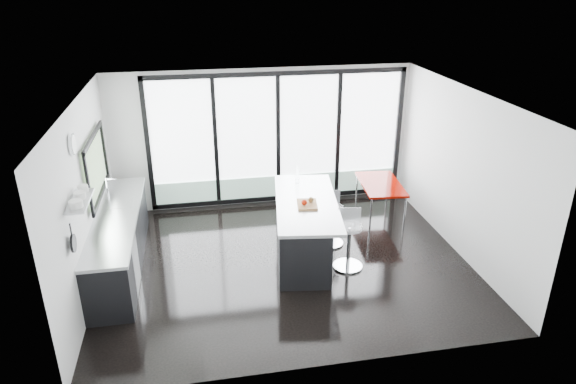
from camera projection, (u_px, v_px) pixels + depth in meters
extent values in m
cube|color=black|center=(285.00, 262.00, 8.60)|extent=(6.00, 5.00, 0.00)
cube|color=white|center=(285.00, 97.00, 7.49)|extent=(6.00, 5.00, 0.00)
cube|color=silver|center=(263.00, 138.00, 10.30)|extent=(6.00, 0.00, 2.80)
cube|color=white|center=(278.00, 138.00, 10.33)|extent=(5.00, 0.02, 2.50)
cube|color=gray|center=(279.00, 186.00, 10.70)|extent=(5.00, 0.02, 0.44)
cube|color=black|center=(216.00, 142.00, 10.08)|extent=(0.08, 0.04, 2.50)
cube|color=black|center=(278.00, 138.00, 10.29)|extent=(0.08, 0.04, 2.50)
cube|color=black|center=(338.00, 135.00, 10.50)|extent=(0.08, 0.04, 2.50)
cube|color=silver|center=(325.00, 269.00, 5.79)|extent=(6.00, 0.00, 2.80)
cube|color=silver|center=(85.00, 200.00, 7.54)|extent=(0.00, 5.00, 2.80)
cube|color=#658059|center=(95.00, 166.00, 8.28)|extent=(0.02, 1.60, 0.90)
cube|color=#AAADAF|center=(80.00, 201.00, 6.66)|extent=(0.25, 0.80, 0.03)
cylinder|color=white|center=(72.00, 144.00, 6.90)|extent=(0.04, 0.30, 0.30)
cylinder|color=black|center=(73.00, 243.00, 6.44)|extent=(0.03, 0.24, 0.24)
cube|color=silver|center=(462.00, 173.00, 8.56)|extent=(0.00, 5.00, 2.80)
cube|color=black|center=(119.00, 242.00, 8.34)|extent=(0.65, 3.20, 0.87)
cube|color=#AAADAF|center=(116.00, 217.00, 8.16)|extent=(0.69, 3.24, 0.05)
cube|color=#AAADAF|center=(119.00, 204.00, 8.61)|extent=(0.45, 0.48, 0.06)
cylinder|color=silver|center=(108.00, 191.00, 8.48)|extent=(0.02, 0.02, 0.44)
cube|color=#AAADAF|center=(136.00, 265.00, 7.72)|extent=(0.03, 0.60, 0.80)
cube|color=black|center=(301.00, 229.00, 8.72)|extent=(1.12, 2.42, 0.92)
cube|color=#AAADAF|center=(306.00, 203.00, 8.53)|extent=(1.34, 2.51, 0.05)
cube|color=#976B40|center=(307.00, 204.00, 8.37)|extent=(0.37, 0.46, 0.03)
sphere|color=#9A1603|center=(304.00, 202.00, 8.29)|extent=(0.11, 0.11, 0.10)
sphere|color=brown|center=(311.00, 200.00, 8.40)|extent=(0.10, 0.10, 0.09)
cylinder|color=silver|center=(297.00, 176.00, 9.19)|extent=(0.08, 0.08, 0.30)
cylinder|color=silver|center=(349.00, 246.00, 8.32)|extent=(0.58, 0.58, 0.77)
cylinder|color=silver|center=(331.00, 225.00, 9.05)|extent=(0.51, 0.51, 0.74)
cube|color=#6D0801|center=(379.00, 200.00, 10.09)|extent=(0.87, 1.38, 0.70)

